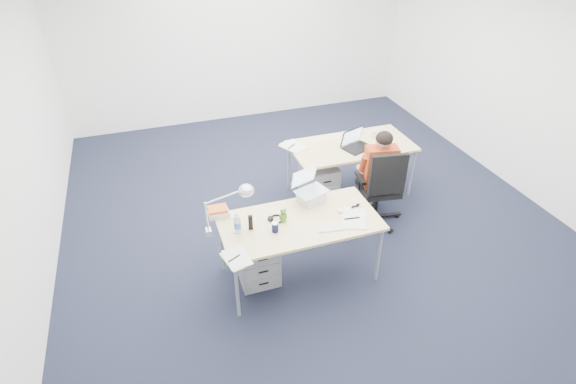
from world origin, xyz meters
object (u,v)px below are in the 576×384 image
at_px(desk_lamp, 222,210).
at_px(dark_laptop, 359,140).
at_px(seated_person, 376,172).
at_px(drawer_pedestal_far, 319,183).
at_px(computer_mouse, 340,211).
at_px(headphones, 277,218).
at_px(water_bottle, 237,223).
at_px(can_koozie, 275,227).
at_px(silver_laptop, 312,188).
at_px(book_stack, 218,212).
at_px(desk_far, 351,148).
at_px(bear_figurine, 283,215).
at_px(cordless_phone, 251,223).
at_px(far_cup, 374,134).
at_px(sunglasses, 355,207).
at_px(wireless_keyboard, 331,228).
at_px(drawer_pedestal_near, 256,256).
at_px(desk_near, 300,224).
at_px(office_chair, 378,201).

bearing_deg(desk_lamp, dark_laptop, 14.16).
height_order(seated_person, drawer_pedestal_far, seated_person).
height_order(computer_mouse, headphones, headphones).
relative_size(desk_lamp, dark_laptop, 1.42).
height_order(water_bottle, desk_lamp, desk_lamp).
relative_size(can_koozie, water_bottle, 0.48).
xyz_separation_m(silver_laptop, book_stack, (-0.98, 0.07, -0.12)).
distance_m(desk_far, bear_figurine, 1.87).
distance_m(can_koozie, cordless_phone, 0.24).
bearing_deg(book_stack, can_koozie, -42.98).
relative_size(seated_person, headphones, 6.43).
bearing_deg(seated_person, far_cup, 78.11).
relative_size(computer_mouse, water_bottle, 0.37).
bearing_deg(dark_laptop, desk_lamp, -169.86).
height_order(desk_far, desk_lamp, desk_lamp).
xyz_separation_m(computer_mouse, sunglasses, (0.18, 0.02, -0.00)).
bearing_deg(sunglasses, wireless_keyboard, -166.14).
xyz_separation_m(drawer_pedestal_far, silver_laptop, (-0.50, -0.97, 0.63)).
bearing_deg(drawer_pedestal_near, water_bottle, -151.11).
bearing_deg(can_koozie, desk_near, 16.75).
relative_size(seated_person, dark_laptop, 3.45).
distance_m(desk_far, drawer_pedestal_far, 0.63).
bearing_deg(silver_laptop, dark_laptop, 24.95).
bearing_deg(computer_mouse, desk_far, 43.26).
xyz_separation_m(desk_far, drawer_pedestal_far, (-0.47, -0.07, -0.41)).
bearing_deg(cordless_phone, book_stack, 139.23).
height_order(computer_mouse, bear_figurine, bear_figurine).
distance_m(cordless_phone, dark_laptop, 2.10).
xyz_separation_m(wireless_keyboard, dark_laptop, (0.99, 1.42, 0.12)).
height_order(wireless_keyboard, cordless_phone, cordless_phone).
xyz_separation_m(desk_far, water_bottle, (-1.84, -1.30, 0.16)).
xyz_separation_m(drawer_pedestal_near, dark_laptop, (1.67, 1.07, 0.58)).
bearing_deg(desk_lamp, cordless_phone, -27.49).
bearing_deg(drawer_pedestal_near, dark_laptop, 32.76).
xyz_separation_m(desk_near, wireless_keyboard, (0.25, -0.21, 0.05)).
height_order(headphones, far_cup, far_cup).
relative_size(drawer_pedestal_near, drawer_pedestal_far, 1.00).
relative_size(silver_laptop, book_stack, 1.66).
bearing_deg(cordless_phone, far_cup, 45.39).
relative_size(drawer_pedestal_near, far_cup, 5.33).
bearing_deg(office_chair, desk_far, 102.85).
bearing_deg(far_cup, cordless_phone, -145.96).
height_order(desk_lamp, dark_laptop, desk_lamp).
xyz_separation_m(silver_laptop, headphones, (-0.44, -0.19, -0.16)).
xyz_separation_m(drawer_pedestal_far, wireless_keyboard, (-0.49, -1.47, 0.46)).
xyz_separation_m(bear_figurine, sunglasses, (0.79, -0.02, -0.06)).
distance_m(drawer_pedestal_far, computer_mouse, 1.36).
xyz_separation_m(desk_far, can_koozie, (-1.49, -1.41, 0.10)).
distance_m(desk_lamp, far_cup, 2.70).
bearing_deg(headphones, drawer_pedestal_near, -175.60).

